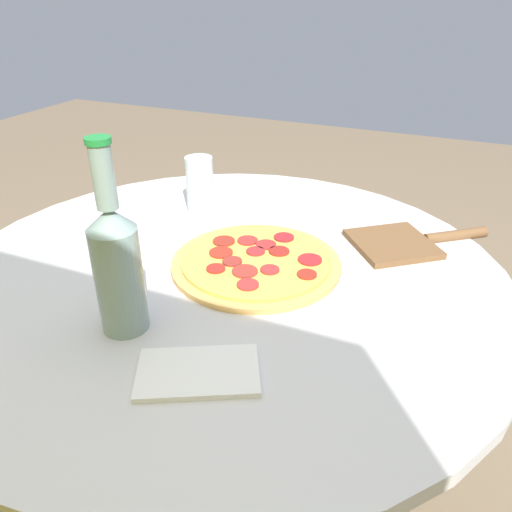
{
  "coord_description": "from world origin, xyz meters",
  "views": [
    {
      "loc": [
        -0.36,
        0.68,
        1.23
      ],
      "look_at": [
        -0.05,
        -0.03,
        0.8
      ],
      "focal_mm": 35.0,
      "sensor_mm": 36.0,
      "label": 1
    }
  ],
  "objects_px": {
    "pizza": "(256,262)",
    "drinking_glass": "(200,184)",
    "beer_bottle": "(117,264)",
    "pizza_paddle": "(406,242)"
  },
  "relations": [
    {
      "from": "pizza",
      "to": "drinking_glass",
      "type": "relative_size",
      "value": 2.53
    },
    {
      "from": "pizza",
      "to": "pizza_paddle",
      "type": "height_order",
      "value": "pizza"
    },
    {
      "from": "pizza",
      "to": "drinking_glass",
      "type": "distance_m",
      "value": 0.28
    },
    {
      "from": "beer_bottle",
      "to": "pizza_paddle",
      "type": "relative_size",
      "value": 1.05
    },
    {
      "from": "beer_bottle",
      "to": "pizza_paddle",
      "type": "bearing_deg",
      "value": -128.1
    },
    {
      "from": "pizza",
      "to": "beer_bottle",
      "type": "height_order",
      "value": "beer_bottle"
    },
    {
      "from": "drinking_glass",
      "to": "pizza_paddle",
      "type": "bearing_deg",
      "value": -179.04
    },
    {
      "from": "beer_bottle",
      "to": "drinking_glass",
      "type": "xyz_separation_m",
      "value": [
        0.11,
        -0.42,
        -0.05
      ]
    },
    {
      "from": "drinking_glass",
      "to": "beer_bottle",
      "type": "bearing_deg",
      "value": 104.44
    },
    {
      "from": "pizza",
      "to": "beer_bottle",
      "type": "relative_size",
      "value": 1.07
    }
  ]
}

